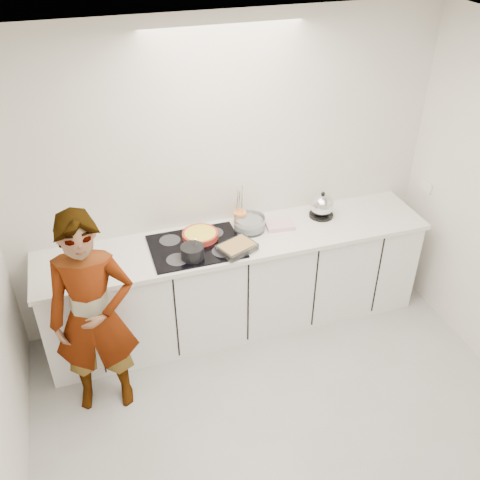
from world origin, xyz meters
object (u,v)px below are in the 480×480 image
object	(u,v)px
hob	(196,246)
mixing_bowl	(249,224)
tart_dish	(200,235)
cook	(94,317)
baking_dish	(237,247)
utensil_crock	(240,219)
kettle	(322,206)
saucepan	(192,252)

from	to	relation	value
hob	mixing_bowl	distance (m)	0.50
tart_dish	cook	xyz separation A→B (m)	(-0.92, -0.59, -0.13)
baking_dish	utensil_crock	xyz separation A→B (m)	(0.14, 0.36, 0.02)
tart_dish	utensil_crock	distance (m)	0.38
tart_dish	cook	size ratio (longest dim) A/B	0.23
baking_dish	utensil_crock	world-z (taller)	utensil_crock
tart_dish	kettle	bearing A→B (deg)	1.34
tart_dish	cook	distance (m)	1.10
tart_dish	baking_dish	size ratio (longest dim) A/B	1.14
hob	kettle	bearing A→B (deg)	6.38
saucepan	utensil_crock	distance (m)	0.60
cook	kettle	bearing A→B (deg)	25.39
tart_dish	saucepan	world-z (taller)	saucepan
tart_dish	mixing_bowl	xyz separation A→B (m)	(0.42, 0.01, 0.01)
kettle	mixing_bowl	bearing A→B (deg)	-178.71
hob	baking_dish	bearing A→B (deg)	-29.25
hob	cook	distance (m)	0.99
hob	kettle	distance (m)	1.16
hob	mixing_bowl	xyz separation A→B (m)	(0.49, 0.11, 0.05)
hob	saucepan	xyz separation A→B (m)	(-0.06, -0.15, 0.06)
hob	kettle	world-z (taller)	kettle
hob	utensil_crock	bearing A→B (deg)	24.42
baking_dish	cook	size ratio (longest dim) A/B	0.21
saucepan	utensil_crock	xyz separation A→B (m)	(0.49, 0.34, 0.00)
baking_dish	cook	distance (m)	1.20
kettle	cook	distance (m)	2.10
saucepan	mixing_bowl	distance (m)	0.61
saucepan	mixing_bowl	world-z (taller)	saucepan
saucepan	baking_dish	size ratio (longest dim) A/B	0.56
cook	saucepan	bearing A→B (deg)	31.57
tart_dish	saucepan	size ratio (longest dim) A/B	2.05
mixing_bowl	tart_dish	bearing A→B (deg)	-178.57
mixing_bowl	kettle	world-z (taller)	kettle
hob	tart_dish	xyz separation A→B (m)	(0.06, 0.10, 0.03)
saucepan	utensil_crock	world-z (taller)	saucepan
tart_dish	cook	world-z (taller)	cook
mixing_bowl	saucepan	bearing A→B (deg)	-154.67
baking_dish	mixing_bowl	size ratio (longest dim) A/B	1.23
tart_dish	baking_dish	xyz separation A→B (m)	(0.23, -0.27, 0.00)
mixing_bowl	utensil_crock	xyz separation A→B (m)	(-0.05, 0.08, 0.01)
cook	hob	bearing A→B (deg)	38.00
tart_dish	mixing_bowl	size ratio (longest dim) A/B	1.41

